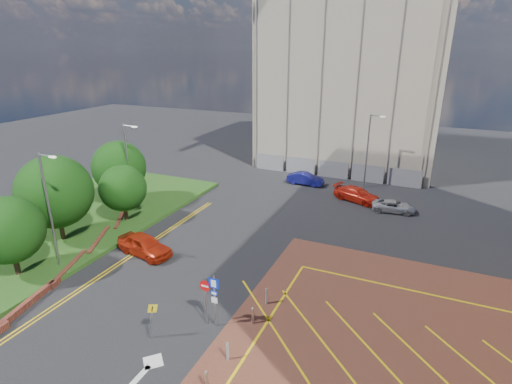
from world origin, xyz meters
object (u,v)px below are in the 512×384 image
Objects in this scene: sign_cluster at (211,295)px; car_silver_back at (394,206)px; tree_d at (119,168)px; car_red_back at (357,194)px; tree_a at (8,230)px; lamp_back at (368,149)px; lamp_left_far at (128,165)px; lamp_left_near at (49,206)px; tree_b at (55,192)px; warning_sign at (152,317)px; car_red_left at (144,245)px; tree_c at (123,188)px; car_blue_back at (305,179)px.

car_silver_back is at bearing 70.58° from sign_cluster.
tree_d reaches higher than car_red_back.
tree_a is at bearing 128.93° from car_silver_back.
lamp_left_far is at bearing -139.14° from lamp_back.
lamp_left_near is 27.34m from car_red_back.
car_red_back is at bearing 43.36° from tree_b.
car_red_left is at bearing 131.11° from warning_sign.
tree_b is 16.46m from sign_cluster.
tree_b is 3.00× the size of warning_sign.
tree_c reaches higher than sign_cluster.
tree_d is 1.90× the size of sign_cluster.
tree_c is 20.01m from car_blue_back.
lamp_back reaches higher than car_silver_back.
tree_a is at bearing 173.90° from warning_sign.
lamp_back is 1.76× the size of car_red_left.
lamp_left_far is at bearing 143.18° from sign_cluster.
lamp_left_far is (-0.42, 12.00, 1.16)m from tree_a.
tree_b is 29.05m from car_silver_back.
lamp_left_far is 9.42m from car_red_left.
sign_cluster is at bearing -33.16° from tree_c.
lamp_left_far is at bearing 81.23° from tree_b.
tree_b is 1.41× the size of car_red_back.
car_blue_back is (-2.48, 25.32, -1.28)m from sign_cluster.
tree_d is 0.76× the size of lamp_left_near.
car_red_left is 1.16× the size of car_silver_back.
car_silver_back is (7.43, 21.07, -1.41)m from sign_cluster.
lamp_back reaches higher than warning_sign.
lamp_back is 7.47m from car_blue_back.
lamp_left_near is at bearing 162.57° from warning_sign.
lamp_left_near is (1.58, 2.00, 1.16)m from tree_a.
lamp_left_far is at bearing 107.92° from car_silver_back.
sign_cluster is at bearing -172.80° from car_blue_back.
tree_b is at bearing 165.74° from sign_cluster.
tree_a reaches higher than tree_c.
tree_a reaches higher than sign_cluster.
car_red_back is at bearing -112.92° from car_blue_back.
lamp_left_near is at bearing 51.70° from tree_a.
lamp_left_far is at bearing 114.71° from tree_c.
car_silver_back is at bearing -34.34° from car_red_left.
lamp_left_far is at bearing 133.17° from warning_sign.
tree_a is 29.73m from car_red_back.
car_silver_back is at bearing 67.48° from warning_sign.
car_blue_back is at bearing 67.17° from lamp_left_near.
tree_c is 2.65m from lamp_left_far.
lamp_left_near is 10.20m from lamp_left_far.
tree_a is 8.70m from car_red_left.
car_silver_back is (21.72, 22.06, -2.96)m from tree_a.
lamp_left_near reaches higher than tree_a.
tree_b is 0.84× the size of lamp_left_far.
car_red_back is at bearing -90.38° from lamp_back.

